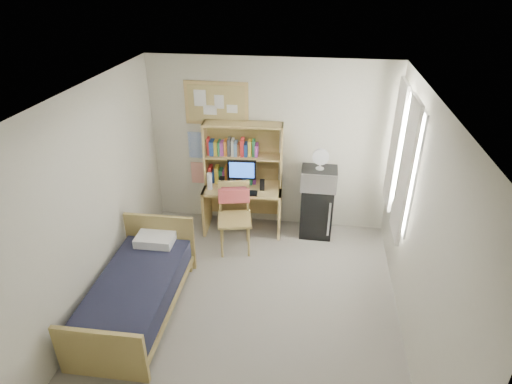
# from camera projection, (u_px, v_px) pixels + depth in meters

# --- Properties ---
(floor) EXTENTS (3.60, 4.20, 0.02)m
(floor) POSITION_uv_depth(u_px,v_px,m) (247.00, 311.00, 5.18)
(floor) COLOR gray
(floor) RESTS_ON ground
(ceiling) EXTENTS (3.60, 4.20, 0.02)m
(ceiling) POSITION_uv_depth(u_px,v_px,m) (244.00, 99.00, 3.95)
(ceiling) COLOR white
(ceiling) RESTS_ON wall_back
(wall_back) EXTENTS (3.60, 0.04, 2.60)m
(wall_back) POSITION_uv_depth(u_px,v_px,m) (269.00, 146.00, 6.40)
(wall_back) COLOR beige
(wall_back) RESTS_ON floor
(wall_left) EXTENTS (0.04, 4.20, 2.60)m
(wall_left) POSITION_uv_depth(u_px,v_px,m) (88.00, 206.00, 4.80)
(wall_left) COLOR beige
(wall_left) RESTS_ON floor
(wall_right) EXTENTS (0.04, 4.20, 2.60)m
(wall_right) POSITION_uv_depth(u_px,v_px,m) (421.00, 232.00, 4.33)
(wall_right) COLOR beige
(wall_right) RESTS_ON floor
(window_unit) EXTENTS (0.10, 1.40, 1.70)m
(window_unit) POSITION_uv_depth(u_px,v_px,m) (402.00, 158.00, 5.25)
(window_unit) COLOR white
(window_unit) RESTS_ON wall_right
(curtain_left) EXTENTS (0.04, 0.55, 1.70)m
(curtain_left) POSITION_uv_depth(u_px,v_px,m) (405.00, 172.00, 4.90)
(curtain_left) COLOR white
(curtain_left) RESTS_ON wall_right
(curtain_right) EXTENTS (0.04, 0.55, 1.70)m
(curtain_right) POSITION_uv_depth(u_px,v_px,m) (395.00, 146.00, 5.60)
(curtain_right) COLOR white
(curtain_right) RESTS_ON wall_right
(bulletin_board) EXTENTS (0.94, 0.03, 0.64)m
(bulletin_board) POSITION_uv_depth(u_px,v_px,m) (216.00, 103.00, 6.19)
(bulletin_board) COLOR tan
(bulletin_board) RESTS_ON wall_back
(poster_wave) EXTENTS (0.30, 0.01, 0.42)m
(poster_wave) POSITION_uv_depth(u_px,v_px,m) (198.00, 145.00, 6.55)
(poster_wave) COLOR #2A53AA
(poster_wave) RESTS_ON wall_back
(poster_japan) EXTENTS (0.28, 0.01, 0.36)m
(poster_japan) POSITION_uv_depth(u_px,v_px,m) (200.00, 173.00, 6.78)
(poster_japan) COLOR red
(poster_japan) RESTS_ON wall_back
(desk) EXTENTS (1.21, 0.66, 0.73)m
(desk) POSITION_uv_depth(u_px,v_px,m) (243.00, 208.00, 6.61)
(desk) COLOR tan
(desk) RESTS_ON floor
(desk_chair) EXTENTS (0.61, 0.61, 1.02)m
(desk_chair) POSITION_uv_depth(u_px,v_px,m) (235.00, 219.00, 6.06)
(desk_chair) COLOR tan
(desk_chair) RESTS_ON floor
(mini_fridge) EXTENTS (0.47, 0.47, 0.80)m
(mini_fridge) POSITION_uv_depth(u_px,v_px,m) (316.00, 210.00, 6.50)
(mini_fridge) COLOR black
(mini_fridge) RESTS_ON floor
(bed) EXTENTS (0.92, 1.80, 0.49)m
(bed) POSITION_uv_depth(u_px,v_px,m) (137.00, 296.00, 5.03)
(bed) COLOR black
(bed) RESTS_ON floor
(hutch) EXTENTS (1.18, 0.37, 0.95)m
(hutch) POSITION_uv_depth(u_px,v_px,m) (243.00, 154.00, 6.34)
(hutch) COLOR tan
(hutch) RESTS_ON desk
(monitor) EXTENTS (0.42, 0.06, 0.45)m
(monitor) POSITION_uv_depth(u_px,v_px,m) (242.00, 176.00, 6.28)
(monitor) COLOR black
(monitor) RESTS_ON desk
(keyboard) EXTENTS (0.48, 0.18, 0.02)m
(keyboard) POSITION_uv_depth(u_px,v_px,m) (241.00, 193.00, 6.25)
(keyboard) COLOR black
(keyboard) RESTS_ON desk
(speaker_left) EXTENTS (0.08, 0.08, 0.18)m
(speaker_left) POSITION_uv_depth(u_px,v_px,m) (222.00, 183.00, 6.36)
(speaker_left) COLOR black
(speaker_left) RESTS_ON desk
(speaker_right) EXTENTS (0.07, 0.07, 0.17)m
(speaker_right) POSITION_uv_depth(u_px,v_px,m) (262.00, 185.00, 6.32)
(speaker_right) COLOR black
(speaker_right) RESTS_ON desk
(water_bottle) EXTENTS (0.08, 0.08, 0.26)m
(water_bottle) POSITION_uv_depth(u_px,v_px,m) (210.00, 181.00, 6.32)
(water_bottle) COLOR white
(water_bottle) RESTS_ON desk
(hoodie) EXTENTS (0.46, 0.22, 0.21)m
(hoodie) POSITION_uv_depth(u_px,v_px,m) (234.00, 195.00, 6.10)
(hoodie) COLOR #E35756
(hoodie) RESTS_ON desk_chair
(microwave) EXTENTS (0.52, 0.39, 0.30)m
(microwave) POSITION_uv_depth(u_px,v_px,m) (319.00, 178.00, 6.22)
(microwave) COLOR silver
(microwave) RESTS_ON mini_fridge
(desk_fan) EXTENTS (0.23, 0.23, 0.29)m
(desk_fan) POSITION_uv_depth(u_px,v_px,m) (320.00, 160.00, 6.08)
(desk_fan) COLOR white
(desk_fan) RESTS_ON microwave
(pillow) EXTENTS (0.49, 0.34, 0.12)m
(pillow) POSITION_uv_depth(u_px,v_px,m) (155.00, 239.00, 5.54)
(pillow) COLOR white
(pillow) RESTS_ON bed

